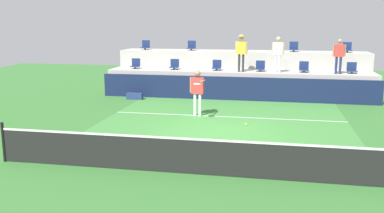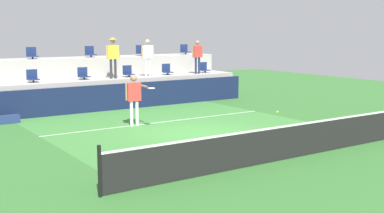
{
  "view_description": "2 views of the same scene",
  "coord_description": "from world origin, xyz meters",
  "px_view_note": "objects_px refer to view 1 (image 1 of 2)",
  "views": [
    {
      "loc": [
        1.74,
        -13.51,
        3.67
      ],
      "look_at": [
        -0.8,
        -0.56,
        0.98
      ],
      "focal_mm": 39.31,
      "sensor_mm": 36.0,
      "label": 1
    },
    {
      "loc": [
        -8.98,
        -12.92,
        3.31
      ],
      "look_at": [
        -0.89,
        -0.91,
        1.08
      ],
      "focal_mm": 45.94,
      "sensor_mm": 36.0,
      "label": 2
    }
  ],
  "objects_px": {
    "stadium_chair_lower_right": "(304,68)",
    "spectator_in_white": "(339,53)",
    "stadium_chair_upper_far_right": "(347,48)",
    "equipment_bag": "(135,96)",
    "tennis_ball": "(246,124)",
    "stadium_chair_upper_far_left": "(145,46)",
    "stadium_chair_lower_far_left": "(135,64)",
    "spectator_leaning_on_rail": "(278,51)",
    "stadium_chair_upper_left": "(191,46)",
    "stadium_chair_lower_mid_left": "(217,66)",
    "tennis_player": "(197,88)",
    "stadium_chair_lower_left": "(174,65)",
    "stadium_chair_upper_center": "(242,47)",
    "stadium_chair_upper_right": "(294,48)",
    "spectator_with_hat": "(241,49)",
    "stadium_chair_lower_far_right": "(352,69)",
    "stadium_chair_lower_mid_right": "(260,67)"
  },
  "relations": [
    {
      "from": "tennis_ball",
      "to": "equipment_bag",
      "type": "bearing_deg",
      "value": 126.48
    },
    {
      "from": "stadium_chair_upper_far_left",
      "to": "stadium_chair_lower_far_right",
      "type": "bearing_deg",
      "value": -9.6
    },
    {
      "from": "stadium_chair_upper_far_right",
      "to": "stadium_chair_lower_far_left",
      "type": "bearing_deg",
      "value": -170.41
    },
    {
      "from": "stadium_chair_lower_mid_left",
      "to": "tennis_ball",
      "type": "height_order",
      "value": "stadium_chair_lower_mid_left"
    },
    {
      "from": "stadium_chair_lower_right",
      "to": "stadium_chair_upper_right",
      "type": "bearing_deg",
      "value": 103.79
    },
    {
      "from": "stadium_chair_lower_mid_right",
      "to": "tennis_player",
      "type": "distance_m",
      "value": 5.41
    },
    {
      "from": "stadium_chair_lower_mid_right",
      "to": "tennis_player",
      "type": "xyz_separation_m",
      "value": [
        -2.23,
        -4.92,
        -0.34
      ]
    },
    {
      "from": "stadium_chair_lower_left",
      "to": "stadium_chair_upper_far_right",
      "type": "distance_m",
      "value": 8.81
    },
    {
      "from": "stadium_chair_upper_far_right",
      "to": "equipment_bag",
      "type": "bearing_deg",
      "value": -159.71
    },
    {
      "from": "stadium_chair_lower_right",
      "to": "tennis_ball",
      "type": "relative_size",
      "value": 7.65
    },
    {
      "from": "stadium_chair_lower_left",
      "to": "stadium_chair_upper_right",
      "type": "xyz_separation_m",
      "value": [
        5.95,
        1.8,
        0.85
      ]
    },
    {
      "from": "stadium_chair_upper_far_left",
      "to": "tennis_player",
      "type": "distance_m",
      "value": 7.99
    },
    {
      "from": "stadium_chair_upper_far_left",
      "to": "tennis_player",
      "type": "relative_size",
      "value": 0.29
    },
    {
      "from": "stadium_chair_lower_right",
      "to": "stadium_chair_upper_far_right",
      "type": "xyz_separation_m",
      "value": [
        2.2,
        1.8,
        0.85
      ]
    },
    {
      "from": "stadium_chair_lower_far_left",
      "to": "spectator_leaning_on_rail",
      "type": "bearing_deg",
      "value": -3.05
    },
    {
      "from": "stadium_chair_upper_left",
      "to": "spectator_leaning_on_rail",
      "type": "relative_size",
      "value": 0.31
    },
    {
      "from": "stadium_chair_upper_far_left",
      "to": "spectator_in_white",
      "type": "height_order",
      "value": "spectator_in_white"
    },
    {
      "from": "stadium_chair_upper_center",
      "to": "stadium_chair_upper_right",
      "type": "bearing_deg",
      "value": 0.0
    },
    {
      "from": "tennis_ball",
      "to": "stadium_chair_upper_left",
      "type": "bearing_deg",
      "value": 108.06
    },
    {
      "from": "stadium_chair_upper_left",
      "to": "stadium_chair_upper_far_right",
      "type": "relative_size",
      "value": 1.0
    },
    {
      "from": "stadium_chair_lower_mid_left",
      "to": "tennis_player",
      "type": "xyz_separation_m",
      "value": [
        -0.08,
        -4.92,
        -0.34
      ]
    },
    {
      "from": "stadium_chair_lower_mid_right",
      "to": "tennis_ball",
      "type": "relative_size",
      "value": 7.65
    },
    {
      "from": "stadium_chair_lower_mid_left",
      "to": "tennis_player",
      "type": "distance_m",
      "value": 4.93
    },
    {
      "from": "stadium_chair_lower_right",
      "to": "spectator_leaning_on_rail",
      "type": "distance_m",
      "value": 1.54
    },
    {
      "from": "stadium_chair_upper_left",
      "to": "stadium_chair_upper_far_left",
      "type": "bearing_deg",
      "value": 180.0
    },
    {
      "from": "stadium_chair_lower_right",
      "to": "stadium_chair_lower_mid_right",
      "type": "bearing_deg",
      "value": 180.0
    },
    {
      "from": "stadium_chair_lower_right",
      "to": "spectator_in_white",
      "type": "xyz_separation_m",
      "value": [
        1.5,
        -0.38,
        0.75
      ]
    },
    {
      "from": "stadium_chair_upper_center",
      "to": "spectator_with_hat",
      "type": "height_order",
      "value": "spectator_with_hat"
    },
    {
      "from": "stadium_chair_lower_mid_left",
      "to": "stadium_chair_lower_far_right",
      "type": "height_order",
      "value": "same"
    },
    {
      "from": "stadium_chair_upper_center",
      "to": "stadium_chair_upper_right",
      "type": "xyz_separation_m",
      "value": [
        2.69,
        0.0,
        0.0
      ]
    },
    {
      "from": "tennis_ball",
      "to": "tennis_player",
      "type": "bearing_deg",
      "value": 114.55
    },
    {
      "from": "stadium_chair_lower_left",
      "to": "stadium_chair_upper_far_left",
      "type": "distance_m",
      "value": 2.87
    },
    {
      "from": "stadium_chair_lower_far_right",
      "to": "stadium_chair_upper_left",
      "type": "relative_size",
      "value": 1.0
    },
    {
      "from": "stadium_chair_lower_left",
      "to": "spectator_with_hat",
      "type": "xyz_separation_m",
      "value": [
        3.41,
        -0.38,
        0.89
      ]
    },
    {
      "from": "stadium_chair_lower_right",
      "to": "stadium_chair_upper_far_right",
      "type": "distance_m",
      "value": 2.96
    },
    {
      "from": "stadium_chair_lower_left",
      "to": "stadium_chair_upper_center",
      "type": "bearing_deg",
      "value": 28.95
    },
    {
      "from": "stadium_chair_upper_center",
      "to": "stadium_chair_lower_far_right",
      "type": "bearing_deg",
      "value": -18.7
    },
    {
      "from": "stadium_chair_lower_right",
      "to": "stadium_chair_upper_far_left",
      "type": "xyz_separation_m",
      "value": [
        -8.46,
        1.8,
        0.85
      ]
    },
    {
      "from": "spectator_in_white",
      "to": "spectator_leaning_on_rail",
      "type": "bearing_deg",
      "value": 180.0
    },
    {
      "from": "stadium_chair_lower_mid_right",
      "to": "equipment_bag",
      "type": "bearing_deg",
      "value": -161.66
    },
    {
      "from": "stadium_chair_lower_mid_left",
      "to": "stadium_chair_lower_far_right",
      "type": "relative_size",
      "value": 1.0
    },
    {
      "from": "stadium_chair_lower_right",
      "to": "spectator_leaning_on_rail",
      "type": "relative_size",
      "value": 0.31
    },
    {
      "from": "stadium_chair_upper_center",
      "to": "tennis_player",
      "type": "relative_size",
      "value": 0.29
    },
    {
      "from": "stadium_chair_lower_mid_right",
      "to": "tennis_player",
      "type": "relative_size",
      "value": 0.29
    },
    {
      "from": "stadium_chair_lower_mid_left",
      "to": "spectator_leaning_on_rail",
      "type": "distance_m",
      "value": 3.09
    },
    {
      "from": "stadium_chair_lower_left",
      "to": "tennis_ball",
      "type": "xyz_separation_m",
      "value": [
        4.3,
        -9.75,
        -0.51
      ]
    },
    {
      "from": "stadium_chair_lower_right",
      "to": "spectator_in_white",
      "type": "height_order",
      "value": "spectator_in_white"
    },
    {
      "from": "stadium_chair_upper_right",
      "to": "stadium_chair_upper_far_right",
      "type": "distance_m",
      "value": 2.64
    },
    {
      "from": "stadium_chair_upper_right",
      "to": "stadium_chair_upper_far_right",
      "type": "height_order",
      "value": "same"
    },
    {
      "from": "stadium_chair_upper_right",
      "to": "spectator_in_white",
      "type": "xyz_separation_m",
      "value": [
        1.95,
        -2.18,
        -0.1
      ]
    }
  ]
}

